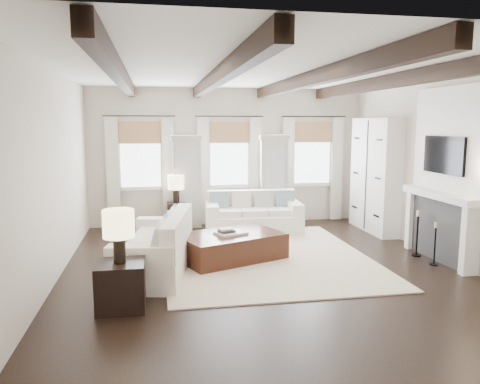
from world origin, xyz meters
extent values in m
plane|color=black|center=(0.00, 0.00, 0.00)|extent=(7.50, 7.50, 0.00)
cube|color=beige|center=(0.00, 3.75, 1.60)|extent=(6.50, 0.04, 3.20)
cube|color=beige|center=(0.00, -3.75, 1.60)|extent=(6.50, 0.04, 3.20)
cube|color=beige|center=(-3.25, 0.00, 1.60)|extent=(0.04, 7.50, 3.20)
cube|color=beige|center=(3.25, 0.00, 1.60)|extent=(0.04, 7.50, 3.20)
cube|color=white|center=(0.00, 0.00, 3.20)|extent=(6.50, 7.50, 0.04)
cube|color=black|center=(-2.20, 0.00, 3.08)|extent=(0.16, 7.40, 0.22)
cube|color=black|center=(-0.75, 0.00, 3.08)|extent=(0.16, 7.40, 0.22)
cube|color=black|center=(0.75, 0.00, 3.08)|extent=(0.16, 7.40, 0.22)
cube|color=black|center=(2.20, 0.00, 3.08)|extent=(0.16, 7.40, 0.22)
cube|color=white|center=(-2.05, 3.72, 1.65)|extent=(0.90, 0.03, 1.45)
cube|color=#A2774B|center=(-2.05, 3.66, 2.18)|extent=(0.94, 0.04, 0.50)
cube|color=silver|center=(-2.67, 3.62, 1.27)|extent=(0.28, 0.08, 2.50)
cube|color=silver|center=(-1.43, 3.62, 1.27)|extent=(0.28, 0.08, 2.50)
cylinder|color=black|center=(-2.05, 3.61, 2.55)|extent=(1.60, 0.02, 0.02)
cube|color=white|center=(0.00, 3.72, 1.65)|extent=(0.90, 0.03, 1.45)
cube|color=#A2774B|center=(0.00, 3.66, 2.18)|extent=(0.94, 0.04, 0.50)
cube|color=silver|center=(-0.62, 3.62, 1.27)|extent=(0.28, 0.08, 2.50)
cube|color=silver|center=(0.62, 3.62, 1.27)|extent=(0.28, 0.08, 2.50)
cylinder|color=black|center=(0.00, 3.61, 2.55)|extent=(1.60, 0.02, 0.02)
cube|color=white|center=(2.05, 3.72, 1.65)|extent=(0.90, 0.03, 1.45)
cube|color=#A2774B|center=(2.05, 3.66, 2.18)|extent=(0.94, 0.04, 0.50)
cube|color=silver|center=(1.43, 3.62, 1.27)|extent=(0.28, 0.08, 2.50)
cube|color=silver|center=(2.67, 3.62, 1.27)|extent=(0.28, 0.08, 2.50)
cylinder|color=black|center=(2.05, 3.61, 2.55)|extent=(1.60, 0.02, 0.02)
cube|color=#B8B1A4|center=(-1.02, 3.53, 1.00)|extent=(0.64, 0.38, 2.00)
cube|color=#B2B7BA|center=(-1.02, 3.33, 1.15)|extent=(0.48, 0.02, 1.40)
cube|color=#B8B1A4|center=(-1.02, 3.53, 2.06)|extent=(0.70, 0.42, 0.12)
cube|color=#B8B1A4|center=(1.02, 3.53, 1.00)|extent=(0.64, 0.38, 2.00)
cube|color=#B2B7BA|center=(1.02, 3.33, 1.15)|extent=(0.48, 0.02, 1.40)
cube|color=#B8B1A4|center=(1.02, 3.53, 2.06)|extent=(0.70, 0.42, 0.12)
cube|color=#2B2B2E|center=(3.16, 0.00, 0.55)|extent=(0.18, 1.50, 1.10)
cube|color=black|center=(3.13, 0.00, 0.40)|extent=(0.10, 0.90, 0.70)
cube|color=white|center=(3.12, -0.82, 0.55)|extent=(0.26, 0.14, 1.10)
cube|color=white|center=(3.12, 0.82, 0.55)|extent=(0.26, 0.14, 1.10)
cube|color=white|center=(3.09, 0.00, 1.16)|extent=(0.32, 1.90, 0.12)
cube|color=white|center=(3.20, 0.00, 2.10)|extent=(0.10, 1.90, 1.80)
cube|color=black|center=(3.13, 0.00, 1.85)|extent=(0.07, 1.10, 0.64)
cube|color=silver|center=(3.05, 2.35, 1.25)|extent=(0.40, 1.70, 2.50)
cube|color=black|center=(2.84, 2.35, 1.25)|extent=(0.01, 0.02, 2.40)
cube|color=beige|center=(0.18, 0.72, 0.01)|extent=(3.60, 4.34, 0.02)
cube|color=white|center=(0.38, 2.67, 0.20)|extent=(2.14, 1.07, 0.40)
cube|color=white|center=(0.40, 3.03, 0.65)|extent=(1.99, 0.34, 0.50)
cube|color=white|center=(-0.53, 2.73, 0.53)|extent=(0.31, 0.91, 0.26)
cube|color=white|center=(1.29, 2.62, 0.53)|extent=(0.31, 0.91, 0.26)
cube|color=white|center=(-0.20, 2.66, 0.47)|extent=(0.59, 0.63, 0.14)
cube|color=white|center=(0.37, 2.62, 0.47)|extent=(0.59, 0.63, 0.14)
cube|color=white|center=(0.95, 2.59, 0.47)|extent=(0.59, 0.63, 0.14)
cube|color=slate|center=(-0.35, 2.91, 0.67)|extent=(0.43, 0.24, 0.43)
cube|color=silver|center=(0.14, 2.88, 0.67)|extent=(0.43, 0.24, 0.43)
cube|color=beige|center=(0.64, 2.85, 0.67)|extent=(0.43, 0.24, 0.43)
cube|color=slate|center=(1.13, 2.82, 0.67)|extent=(0.43, 0.24, 0.43)
cube|color=white|center=(-1.78, 0.21, 0.21)|extent=(1.40, 2.37, 0.42)
cube|color=white|center=(-1.40, 0.14, 0.69)|extent=(0.62, 2.12, 0.53)
cube|color=white|center=(-1.60, 1.16, 0.56)|extent=(0.99, 0.45, 0.27)
cube|color=white|center=(-1.96, -0.75, 0.56)|extent=(0.99, 0.45, 0.27)
cube|color=white|center=(-1.72, 0.82, 0.50)|extent=(0.73, 0.70, 0.15)
cube|color=white|center=(-1.83, 0.22, 0.50)|extent=(0.73, 0.70, 0.15)
cube|color=white|center=(-1.95, -0.39, 0.50)|extent=(0.73, 0.70, 0.15)
cube|color=slate|center=(-1.43, 0.95, 0.72)|extent=(0.31, 0.48, 0.46)
cube|color=silver|center=(-1.49, 0.64, 0.72)|extent=(0.31, 0.48, 0.46)
cube|color=beige|center=(-1.55, 0.33, 0.72)|extent=(0.31, 0.48, 0.46)
cube|color=slate|center=(-1.61, 0.01, 0.72)|extent=(0.31, 0.48, 0.46)
cube|color=silver|center=(-1.67, -0.30, 0.72)|extent=(0.31, 0.48, 0.46)
cube|color=beige|center=(-1.73, -0.61, 0.72)|extent=(0.31, 0.48, 0.46)
cube|color=black|center=(-0.46, 0.71, 0.23)|extent=(2.05, 1.68, 0.46)
cube|color=white|center=(-0.45, 0.67, 0.48)|extent=(0.61, 0.54, 0.04)
cube|color=#262628|center=(-0.53, 0.65, 0.52)|extent=(0.32, 0.28, 0.04)
cube|color=beige|center=(-0.55, 0.66, 0.56)|extent=(0.27, 0.24, 0.03)
cube|color=black|center=(-2.21, -1.23, 0.31)|extent=(0.61, 0.61, 0.61)
cylinder|color=black|center=(-2.21, -1.23, 0.78)|extent=(0.16, 0.16, 0.33)
cylinder|color=#F9D89E|center=(-2.21, -1.23, 1.13)|extent=(0.40, 0.40, 0.36)
cube|color=black|center=(-1.28, 3.30, 0.30)|extent=(0.41, 0.41, 0.61)
cylinder|color=black|center=(-1.28, 3.30, 0.76)|extent=(0.14, 0.14, 0.30)
cylinder|color=#F9D89E|center=(-1.28, 3.30, 1.08)|extent=(0.37, 0.37, 0.33)
cylinder|color=black|center=(2.90, -0.24, 0.01)|extent=(0.15, 0.15, 0.02)
cylinder|color=black|center=(2.90, -0.24, 0.33)|extent=(0.03, 0.03, 0.65)
cylinder|color=beige|center=(2.90, -0.24, 0.69)|extent=(0.06, 0.06, 0.09)
cylinder|color=black|center=(2.90, 0.31, 0.01)|extent=(0.17, 0.17, 0.02)
cylinder|color=black|center=(2.90, 0.31, 0.37)|extent=(0.03, 0.03, 0.74)
cylinder|color=beige|center=(2.90, 0.31, 0.79)|extent=(0.06, 0.06, 0.11)
camera|label=1|loc=(-1.73, -7.21, 2.38)|focal=35.00mm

